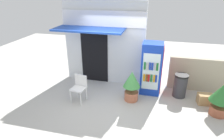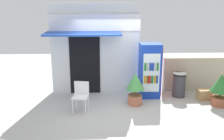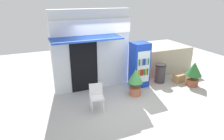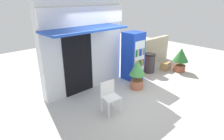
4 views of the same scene
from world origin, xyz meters
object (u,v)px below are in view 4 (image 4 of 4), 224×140
(potted_plant_near_shop, at_px, (137,72))
(cardboard_box, at_px, (165,66))
(plastic_chair, at_px, (110,95))
(trash_bin, at_px, (150,63))
(drink_cooler, at_px, (133,56))
(potted_plant_curbside, at_px, (181,58))

(potted_plant_near_shop, distance_m, cardboard_box, 2.31)
(plastic_chair, xyz_separation_m, cardboard_box, (3.84, 0.71, -0.33))
(trash_bin, bearing_deg, drink_cooler, 176.07)
(plastic_chair, distance_m, cardboard_box, 3.92)
(trash_bin, distance_m, cardboard_box, 0.83)
(plastic_chair, distance_m, trash_bin, 3.26)
(plastic_chair, bearing_deg, trash_bin, 17.79)
(potted_plant_curbside, relative_size, trash_bin, 1.25)
(drink_cooler, bearing_deg, trash_bin, -3.93)
(drink_cooler, xyz_separation_m, potted_plant_near_shop, (-0.55, -0.67, -0.30))
(drink_cooler, bearing_deg, potted_plant_near_shop, -129.34)
(plastic_chair, bearing_deg, drink_cooler, 26.42)
(plastic_chair, relative_size, potted_plant_curbside, 0.86)
(plastic_chair, relative_size, potted_plant_near_shop, 0.85)
(drink_cooler, distance_m, plastic_chair, 2.42)
(potted_plant_curbside, distance_m, trash_bin, 1.29)
(drink_cooler, height_order, cardboard_box, drink_cooler)
(drink_cooler, xyz_separation_m, cardboard_box, (1.71, -0.35, -0.71))
(plastic_chair, bearing_deg, cardboard_box, 10.44)
(potted_plant_near_shop, relative_size, potted_plant_curbside, 1.01)
(drink_cooler, xyz_separation_m, potted_plant_curbside, (1.96, -0.86, -0.29))
(cardboard_box, bearing_deg, drink_cooler, 168.29)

